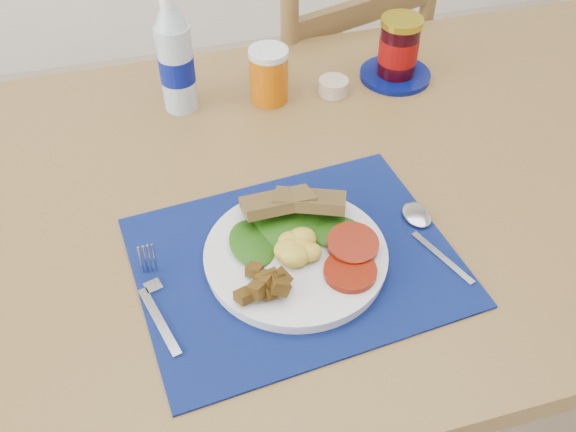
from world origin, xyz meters
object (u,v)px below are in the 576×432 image
at_px(breakfast_plate, 293,254).
at_px(jam_on_saucer, 398,52).
at_px(chair_far, 329,51).
at_px(water_bottle, 176,61).
at_px(juice_glass, 269,76).

relative_size(breakfast_plate, jam_on_saucer, 1.85).
xyz_separation_m(chair_far, jam_on_saucer, (0.01, -0.37, 0.20)).
bearing_deg(water_bottle, jam_on_saucer, -2.16).
bearing_deg(water_bottle, breakfast_plate, -78.28).
xyz_separation_m(breakfast_plate, water_bottle, (-0.09, 0.43, 0.07)).
bearing_deg(chair_far, juice_glass, 39.82).
relative_size(water_bottle, juice_glass, 2.20).
relative_size(chair_far, water_bottle, 5.64).
bearing_deg(juice_glass, jam_on_saucer, 1.26).
relative_size(chair_far, jam_on_saucer, 8.76).
relative_size(water_bottle, jam_on_saucer, 1.55).
bearing_deg(chair_far, jam_on_saucer, 74.70).
bearing_deg(jam_on_saucer, water_bottle, 177.84).
xyz_separation_m(chair_far, juice_glass, (-0.25, -0.37, 0.19)).
distance_m(breakfast_plate, juice_glass, 0.42).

